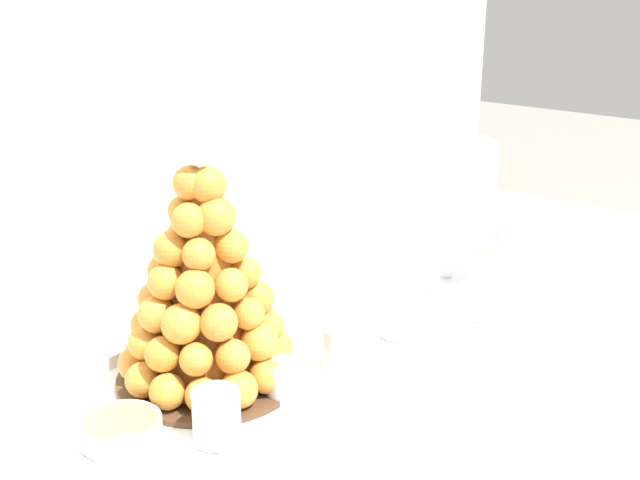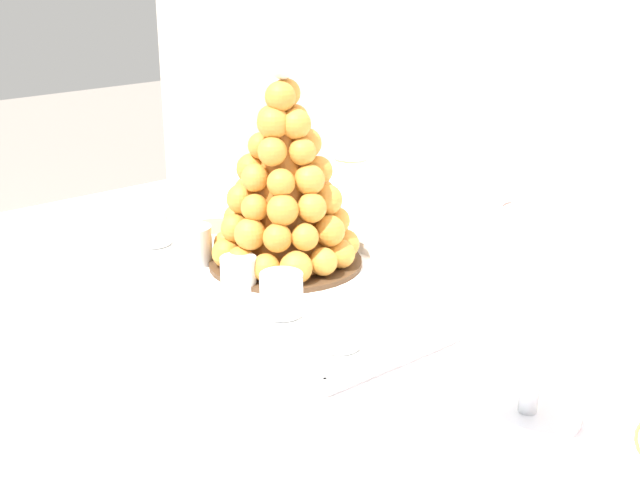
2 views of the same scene
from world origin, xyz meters
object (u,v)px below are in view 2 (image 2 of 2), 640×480
(dessert_cup_mid_left, at_px, (194,247))
(dessert_cup_mid_right, at_px, (282,295))
(croquembouche, at_px, (285,187))
(dessert_cup_centre, at_px, (239,274))
(creme_brulee_ramekin, at_px, (215,233))
(wine_glass, at_px, (351,146))
(dessert_cup_right, at_px, (342,330))
(dessert_cup_left, at_px, (151,229))
(serving_tray, at_px, (275,277))
(macaron_goblet, at_px, (539,284))

(dessert_cup_mid_left, xyz_separation_m, dessert_cup_mid_right, (0.23, -0.01, -0.00))
(croquembouche, xyz_separation_m, dessert_cup_centre, (0.03, -0.11, -0.10))
(creme_brulee_ramekin, height_order, wine_glass, wine_glass)
(dessert_cup_right, bearing_deg, creme_brulee_ramekin, 167.82)
(dessert_cup_mid_right, xyz_separation_m, wine_glass, (-0.30, 0.39, 0.09))
(creme_brulee_ramekin, xyz_separation_m, wine_glass, (-0.01, 0.30, 0.10))
(dessert_cup_left, height_order, dessert_cup_right, same)
(serving_tray, height_order, dessert_cup_mid_right, dessert_cup_mid_right)
(dessert_cup_right, distance_m, macaron_goblet, 0.27)
(serving_tray, bearing_deg, dessert_cup_mid_left, -149.54)
(dessert_cup_left, distance_m, wine_glass, 0.40)
(croquembouche, relative_size, creme_brulee_ramekin, 3.51)
(creme_brulee_ramekin, bearing_deg, dessert_cup_mid_right, -16.41)
(dessert_cup_left, height_order, creme_brulee_ramekin, dessert_cup_left)
(croquembouche, distance_m, wine_glass, 0.32)
(dessert_cup_right, bearing_deg, serving_tray, 161.99)
(dessert_cup_mid_left, xyz_separation_m, macaron_goblet, (0.59, 0.05, 0.12))
(croquembouche, bearing_deg, dessert_cup_centre, -74.81)
(dessert_cup_right, bearing_deg, dessert_cup_centre, 177.51)
(dessert_cup_right, distance_m, wine_glass, 0.59)
(dessert_cup_mid_right, xyz_separation_m, macaron_goblet, (0.36, 0.05, 0.12))
(dessert_cup_mid_left, height_order, wine_glass, wine_glass)
(macaron_goblet, bearing_deg, dessert_cup_mid_right, -171.66)
(serving_tray, distance_m, dessert_cup_mid_left, 0.14)
(dessert_cup_centre, bearing_deg, dessert_cup_left, -179.14)
(dessert_cup_left, bearing_deg, serving_tray, 16.69)
(dessert_cup_right, bearing_deg, macaron_goblet, 13.63)
(croquembouche, xyz_separation_m, dessert_cup_mid_right, (0.14, -0.11, -0.10))
(serving_tray, xyz_separation_m, creme_brulee_ramekin, (-0.18, 0.01, 0.02))
(dessert_cup_centre, height_order, macaron_goblet, macaron_goblet)
(dessert_cup_centre, xyz_separation_m, wine_glass, (-0.19, 0.38, 0.09))
(wine_glass, bearing_deg, creme_brulee_ramekin, -88.74)
(croquembouche, xyz_separation_m, dessert_cup_mid_left, (-0.09, -0.11, -0.10))
(dessert_cup_centre, bearing_deg, dessert_cup_right, -2.49)
(croquembouche, relative_size, dessert_cup_mid_right, 5.58)
(dessert_cup_mid_right, bearing_deg, creme_brulee_ramekin, 163.59)
(dessert_cup_centre, bearing_deg, creme_brulee_ramekin, 156.50)
(dessert_cup_left, bearing_deg, macaron_goblet, 4.07)
(croquembouche, relative_size, dessert_cup_mid_left, 5.37)
(serving_tray, xyz_separation_m, dessert_cup_left, (-0.24, -0.07, 0.03))
(dessert_cup_centre, xyz_separation_m, creme_brulee_ramekin, (-0.19, 0.08, -0.01))
(macaron_goblet, bearing_deg, wine_glass, 153.28)
(dessert_cup_mid_left, distance_m, dessert_cup_right, 0.35)
(dessert_cup_mid_left, relative_size, dessert_cup_right, 1.16)
(serving_tray, bearing_deg, dessert_cup_mid_right, -33.08)
(dessert_cup_left, xyz_separation_m, creme_brulee_ramekin, (0.06, 0.08, -0.01))
(dessert_cup_mid_left, bearing_deg, dessert_cup_centre, -0.21)
(wine_glass, bearing_deg, dessert_cup_centre, -63.29)
(dessert_cup_right, height_order, creme_brulee_ramekin, dessert_cup_right)
(croquembouche, bearing_deg, wine_glass, 120.65)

